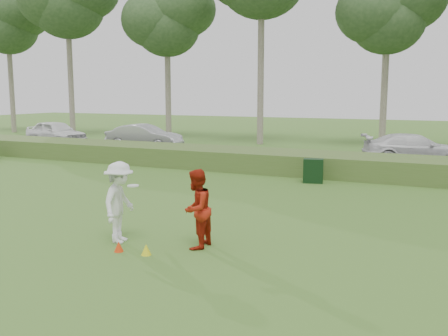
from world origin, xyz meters
The scene contains 14 objects.
ground centered at (0.00, 0.00, 0.00)m, with size 120.00×120.00×0.00m, color #376521.
reed_strip centered at (0.00, 12.00, 0.45)m, with size 80.00×3.00×0.90m, color #416026.
park_road centered at (0.00, 17.00, 0.03)m, with size 80.00×6.00×0.06m, color #2D2D2D.
tree_0 centered at (-30.00, 23.50, 9.72)m, with size 6.76×6.76×13.00m.
tree_2 centered at (-14.00, 24.00, 8.97)m, with size 6.50×6.50×12.00m.
tree_4 centered at (2.00, 24.50, 8.59)m, with size 6.24×6.24×11.50m.
player_white centered at (-0.87, -0.06, 0.98)m, with size 1.02×1.39×1.95m.
player_red centered at (1.01, 0.30, 0.92)m, with size 0.89×0.70×1.84m, color #A21E0D.
cone_orange centered at (-0.46, -0.70, 0.12)m, with size 0.22×0.22×0.24m, color red.
cone_yellow centered at (0.24, -0.64, 0.12)m, with size 0.23×0.23×0.25m, color yellow.
utility_cabinet centered at (1.28, 9.72, 0.48)m, with size 0.77×0.48×0.96m, color black.
car_left centered at (-18.25, 16.30, 0.88)m, with size 1.93×4.80×1.64m, color white.
car_mid centered at (-11.17, 16.37, 0.84)m, with size 1.65×4.73×1.56m, color #B8B8BD.
car_right centered at (4.55, 16.83, 0.80)m, with size 2.06×5.08×1.47m, color silver.
Camera 1 is at (6.27, -9.58, 3.57)m, focal length 40.00 mm.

